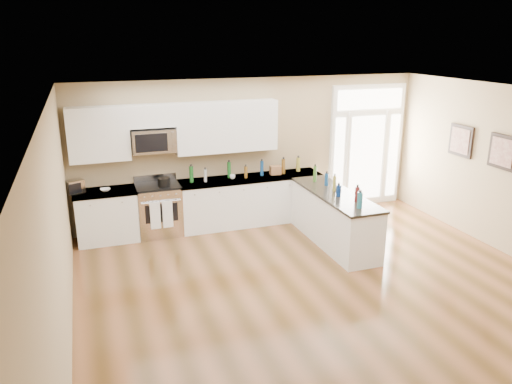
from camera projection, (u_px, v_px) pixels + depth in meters
ground at (349, 314)px, 6.67m from camera, size 8.00×8.00×0.00m
room_shell at (357, 193)px, 6.15m from camera, size 8.00×8.00×8.00m
back_cabinet_left at (107, 217)px, 8.95m from camera, size 1.10×0.66×0.94m
back_cabinet_right at (250, 202)px, 9.81m from camera, size 2.85×0.66×0.94m
peninsula_cabinet at (334, 220)px, 8.84m from camera, size 0.69×2.32×0.94m
upper_cabinet_left at (98, 134)px, 8.64m from camera, size 1.04×0.33×0.95m
upper_cabinet_right at (227, 127)px, 9.36m from camera, size 1.94×0.33×0.95m
upper_cabinet_short at (152, 116)px, 8.85m from camera, size 0.82×0.33×0.40m
microwave at (153, 140)px, 8.94m from camera, size 0.78×0.41×0.42m
entry_door at (366, 146)px, 10.64m from camera, size 1.70×0.10×2.60m
wall_art_near at (461, 141)px, 9.23m from camera, size 0.05×0.58×0.58m
wall_art_far at (503, 152)px, 8.33m from camera, size 0.05×0.58×0.58m
kitchen_range at (159, 210)px, 9.23m from camera, size 0.79×0.70×1.08m
stockpot at (164, 182)px, 9.01m from camera, size 0.23×0.23×0.17m
toaster_oven at (75, 187)px, 8.64m from camera, size 0.34×0.30×0.24m
cardboard_box at (275, 170)px, 9.82m from camera, size 0.22×0.16×0.17m
bowl_left at (105, 190)px, 8.79m from camera, size 0.19×0.19×0.04m
bowl_peninsula at (337, 187)px, 8.93m from camera, size 0.22×0.22×0.05m
cup_counter at (232, 177)px, 9.52m from camera, size 0.12×0.12×0.08m
counter_bottles at (288, 177)px, 9.14m from camera, size 2.41×2.47×0.31m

